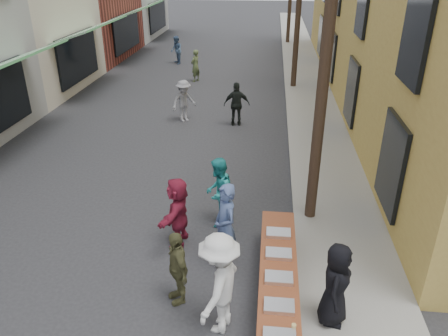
% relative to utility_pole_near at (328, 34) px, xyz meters
% --- Properties ---
extents(ground, '(120.00, 120.00, 0.00)m').
position_rel_utility_pole_near_xyz_m(ground, '(-4.30, -3.00, -4.50)').
color(ground, '#28282B').
rests_on(ground, ground).
extents(sidewalk, '(2.20, 60.00, 0.10)m').
position_rel_utility_pole_near_xyz_m(sidewalk, '(0.70, 12.00, -4.45)').
color(sidewalk, gray).
rests_on(sidewalk, ground).
extents(utility_pole_near, '(0.26, 0.26, 9.00)m').
position_rel_utility_pole_near_xyz_m(utility_pole_near, '(0.00, 0.00, 0.00)').
color(utility_pole_near, '#2D2116').
rests_on(utility_pole_near, ground).
extents(serving_table, '(0.70, 4.00, 0.75)m').
position_rel_utility_pole_near_xyz_m(serving_table, '(-0.83, -3.00, -3.79)').
color(serving_table, brown).
rests_on(serving_table, ground).
extents(catering_tray_foil_b, '(0.50, 0.33, 0.08)m').
position_rel_utility_pole_near_xyz_m(catering_tray_foil_b, '(-0.83, -4.00, -3.71)').
color(catering_tray_foil_b, '#B2B2B7').
rests_on(catering_tray_foil_b, serving_table).
extents(catering_tray_buns, '(0.50, 0.33, 0.08)m').
position_rel_utility_pole_near_xyz_m(catering_tray_buns, '(-0.83, -3.30, -3.71)').
color(catering_tray_buns, tan).
rests_on(catering_tray_buns, serving_table).
extents(catering_tray_foil_d, '(0.50, 0.33, 0.08)m').
position_rel_utility_pole_near_xyz_m(catering_tray_foil_d, '(-0.83, -2.60, -3.71)').
color(catering_tray_foil_d, '#B2B2B7').
rests_on(catering_tray_foil_d, serving_table).
extents(catering_tray_buns_end, '(0.50, 0.33, 0.08)m').
position_rel_utility_pole_near_xyz_m(catering_tray_buns_end, '(-0.83, -1.90, -3.71)').
color(catering_tray_buns_end, tan).
rests_on(catering_tray_buns_end, serving_table).
extents(guest_front_b, '(0.74, 0.83, 1.91)m').
position_rel_utility_pole_near_xyz_m(guest_front_b, '(-1.93, -2.00, -3.55)').
color(guest_front_b, '#495C8D').
rests_on(guest_front_b, ground).
extents(guest_front_c, '(0.76, 0.92, 1.74)m').
position_rel_utility_pole_near_xyz_m(guest_front_c, '(-2.26, -0.46, -3.63)').
color(guest_front_c, teal).
rests_on(guest_front_c, ground).
extents(guest_front_d, '(1.04, 1.40, 1.94)m').
position_rel_utility_pole_near_xyz_m(guest_front_d, '(-1.84, -3.77, -3.53)').
color(guest_front_d, silver).
rests_on(guest_front_d, ground).
extents(guest_front_e, '(0.76, 0.96, 1.53)m').
position_rel_utility_pole_near_xyz_m(guest_front_e, '(-2.70, -3.17, -3.74)').
color(guest_front_e, brown).
rests_on(guest_front_e, ground).
extents(guest_queue_back, '(0.61, 1.56, 1.65)m').
position_rel_utility_pole_near_xyz_m(guest_queue_back, '(-3.06, -1.35, -3.67)').
color(guest_queue_back, maroon).
rests_on(guest_queue_back, ground).
extents(server, '(0.69, 0.88, 1.60)m').
position_rel_utility_pole_near_xyz_m(server, '(0.14, -3.49, -3.60)').
color(server, black).
rests_on(server, sidewalk).
extents(passerby_left, '(1.18, 1.18, 1.64)m').
position_rel_utility_pole_near_xyz_m(passerby_left, '(-4.46, 6.70, -3.68)').
color(passerby_left, gray).
rests_on(passerby_left, ground).
extents(passerby_mid, '(1.03, 0.53, 1.68)m').
position_rel_utility_pole_near_xyz_m(passerby_mid, '(-2.37, 6.45, -3.66)').
color(passerby_mid, black).
rests_on(passerby_mid, ground).
extents(passerby_right, '(0.61, 0.70, 1.62)m').
position_rel_utility_pole_near_xyz_m(passerby_right, '(-5.01, 12.69, -3.69)').
color(passerby_right, '#536339').
rests_on(passerby_right, ground).
extents(passerby_far, '(0.89, 0.97, 1.62)m').
position_rel_utility_pole_near_xyz_m(passerby_far, '(-6.81, 16.57, -3.69)').
color(passerby_far, '#49678E').
rests_on(passerby_far, ground).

